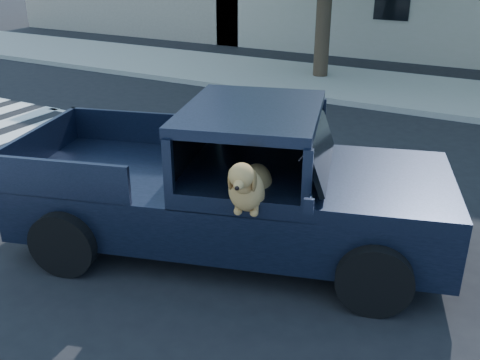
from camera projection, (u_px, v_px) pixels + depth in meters
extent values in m
plane|color=black|center=(344.00, 268.00, 6.77)|extent=(120.00, 120.00, 0.00)
cube|color=gray|center=(457.00, 97.00, 14.12)|extent=(60.00, 4.00, 0.15)
cylinder|color=#332619|center=(324.00, 4.00, 15.35)|extent=(0.44, 0.44, 4.40)
cube|color=black|center=(231.00, 201.00, 7.03)|extent=(5.85, 3.58, 0.69)
cube|color=black|center=(387.00, 184.00, 6.48)|extent=(2.12, 2.47, 0.17)
cube|color=black|center=(252.00, 112.00, 6.48)|extent=(2.14, 2.40, 0.13)
cube|color=black|center=(321.00, 146.00, 6.47)|extent=(0.77, 1.81, 0.60)
cube|color=black|center=(261.00, 207.00, 6.43)|extent=(0.72, 0.72, 0.40)
cube|color=black|center=(309.00, 206.00, 5.36)|extent=(0.12, 0.08, 0.17)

